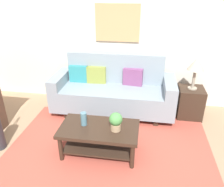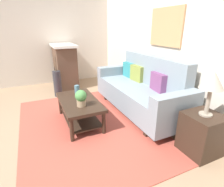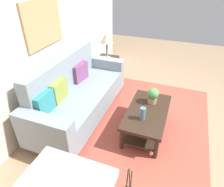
{
  "view_description": "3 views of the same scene",
  "coord_description": "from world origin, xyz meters",
  "px_view_note": "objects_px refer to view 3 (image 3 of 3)",
  "views": [
    {
      "loc": [
        0.45,
        -2.11,
        2.21
      ],
      "look_at": [
        -0.04,
        1.03,
        0.67
      ],
      "focal_mm": 35.83,
      "sensor_mm": 36.0,
      "label": 1
    },
    {
      "loc": [
        2.61,
        -0.22,
        1.6
      ],
      "look_at": [
        -0.14,
        1.04,
        0.45
      ],
      "focal_mm": 28.44,
      "sensor_mm": 36.0,
      "label": 2
    },
    {
      "loc": [
        -2.61,
        0.07,
        2.31
      ],
      "look_at": [
        0.05,
        1.08,
        0.48
      ],
      "focal_mm": 31.94,
      "sensor_mm": 36.0,
      "label": 3
    }
  ],
  "objects_px": {
    "couch": "(78,95)",
    "throw_pillow_plum": "(80,72)",
    "potted_plant_tabletop": "(153,95)",
    "coffee_table": "(147,116)",
    "tabletop_vase": "(143,114)",
    "side_table": "(107,69)",
    "throw_pillow_teal": "(45,103)",
    "framed_painting": "(43,23)",
    "throw_pillow_olive": "(58,91)",
    "table_lamp": "(107,39)"
  },
  "relations": [
    {
      "from": "couch",
      "to": "throw_pillow_plum",
      "type": "relative_size",
      "value": 6.16
    },
    {
      "from": "throw_pillow_plum",
      "to": "potted_plant_tabletop",
      "type": "bearing_deg",
      "value": -95.25
    },
    {
      "from": "throw_pillow_plum",
      "to": "coffee_table",
      "type": "bearing_deg",
      "value": -105.06
    },
    {
      "from": "throw_pillow_plum",
      "to": "tabletop_vase",
      "type": "relative_size",
      "value": 1.85
    },
    {
      "from": "tabletop_vase",
      "to": "throw_pillow_plum",
      "type": "bearing_deg",
      "value": 65.97
    },
    {
      "from": "throw_pillow_plum",
      "to": "side_table",
      "type": "bearing_deg",
      "value": -5.33
    },
    {
      "from": "side_table",
      "to": "throw_pillow_teal",
      "type": "bearing_deg",
      "value": 177.3
    },
    {
      "from": "coffee_table",
      "to": "potted_plant_tabletop",
      "type": "distance_m",
      "value": 0.35
    },
    {
      "from": "throw_pillow_plum",
      "to": "framed_painting",
      "type": "bearing_deg",
      "value": 135.38
    },
    {
      "from": "throw_pillow_teal",
      "to": "tabletop_vase",
      "type": "relative_size",
      "value": 1.85
    },
    {
      "from": "throw_pillow_plum",
      "to": "side_table",
      "type": "relative_size",
      "value": 0.64
    },
    {
      "from": "couch",
      "to": "potted_plant_tabletop",
      "type": "relative_size",
      "value": 8.47
    },
    {
      "from": "throw_pillow_olive",
      "to": "coffee_table",
      "type": "height_order",
      "value": "throw_pillow_olive"
    },
    {
      "from": "coffee_table",
      "to": "framed_painting",
      "type": "height_order",
      "value": "framed_painting"
    },
    {
      "from": "couch",
      "to": "tabletop_vase",
      "type": "distance_m",
      "value": 1.22
    },
    {
      "from": "tabletop_vase",
      "to": "potted_plant_tabletop",
      "type": "bearing_deg",
      "value": -6.58
    },
    {
      "from": "coffee_table",
      "to": "throw_pillow_teal",
      "type": "bearing_deg",
      "value": 116.56
    },
    {
      "from": "throw_pillow_plum",
      "to": "potted_plant_tabletop",
      "type": "relative_size",
      "value": 1.37
    },
    {
      "from": "throw_pillow_teal",
      "to": "table_lamp",
      "type": "height_order",
      "value": "table_lamp"
    },
    {
      "from": "table_lamp",
      "to": "coffee_table",
      "type": "bearing_deg",
      "value": -138.79
    },
    {
      "from": "tabletop_vase",
      "to": "side_table",
      "type": "xyz_separation_m",
      "value": [
        1.65,
        1.22,
        -0.25
      ]
    },
    {
      "from": "couch",
      "to": "potted_plant_tabletop",
      "type": "height_order",
      "value": "couch"
    },
    {
      "from": "coffee_table",
      "to": "tabletop_vase",
      "type": "height_order",
      "value": "tabletop_vase"
    },
    {
      "from": "couch",
      "to": "potted_plant_tabletop",
      "type": "distance_m",
      "value": 1.27
    },
    {
      "from": "couch",
      "to": "coffee_table",
      "type": "xyz_separation_m",
      "value": [
        -0.02,
        -1.22,
        -0.12
      ]
    },
    {
      "from": "throw_pillow_olive",
      "to": "table_lamp",
      "type": "distance_m",
      "value": 1.79
    },
    {
      "from": "table_lamp",
      "to": "throw_pillow_teal",
      "type": "bearing_deg",
      "value": 177.3
    },
    {
      "from": "throw_pillow_plum",
      "to": "potted_plant_tabletop",
      "type": "xyz_separation_m",
      "value": [
        -0.13,
        -1.37,
        -0.11
      ]
    },
    {
      "from": "couch",
      "to": "side_table",
      "type": "distance_m",
      "value": 1.42
    },
    {
      "from": "throw_pillow_olive",
      "to": "side_table",
      "type": "distance_m",
      "value": 1.8
    },
    {
      "from": "side_table",
      "to": "potted_plant_tabletop",
      "type": "bearing_deg",
      "value": -133.13
    },
    {
      "from": "throw_pillow_olive",
      "to": "tabletop_vase",
      "type": "bearing_deg",
      "value": -85.46
    },
    {
      "from": "side_table",
      "to": "table_lamp",
      "type": "bearing_deg",
      "value": 90.0
    },
    {
      "from": "framed_painting",
      "to": "tabletop_vase",
      "type": "bearing_deg",
      "value": -98.28
    },
    {
      "from": "coffee_table",
      "to": "table_lamp",
      "type": "relative_size",
      "value": 1.93
    },
    {
      "from": "throw_pillow_teal",
      "to": "side_table",
      "type": "distance_m",
      "value": 2.14
    },
    {
      "from": "tabletop_vase",
      "to": "framed_painting",
      "type": "distance_m",
      "value": 1.98
    },
    {
      "from": "throw_pillow_plum",
      "to": "side_table",
      "type": "xyz_separation_m",
      "value": [
        1.06,
        -0.1,
        -0.4
      ]
    },
    {
      "from": "framed_painting",
      "to": "throw_pillow_teal",
      "type": "bearing_deg",
      "value": -153.74
    },
    {
      "from": "couch",
      "to": "throw_pillow_teal",
      "type": "xyz_separation_m",
      "value": [
        -0.69,
        0.13,
        0.25
      ]
    },
    {
      "from": "coffee_table",
      "to": "couch",
      "type": "bearing_deg",
      "value": 89.2
    },
    {
      "from": "throw_pillow_plum",
      "to": "throw_pillow_teal",
      "type": "bearing_deg",
      "value": 180.0
    },
    {
      "from": "throw_pillow_olive",
      "to": "framed_painting",
      "type": "height_order",
      "value": "framed_painting"
    },
    {
      "from": "couch",
      "to": "throw_pillow_plum",
      "type": "height_order",
      "value": "couch"
    },
    {
      "from": "couch",
      "to": "tabletop_vase",
      "type": "xyz_separation_m",
      "value": [
        -0.24,
        -1.19,
        0.1
      ]
    },
    {
      "from": "tabletop_vase",
      "to": "table_lamp",
      "type": "xyz_separation_m",
      "value": [
        1.65,
        1.22,
        0.47
      ]
    },
    {
      "from": "side_table",
      "to": "table_lamp",
      "type": "relative_size",
      "value": 0.98
    },
    {
      "from": "throw_pillow_olive",
      "to": "couch",
      "type": "bearing_deg",
      "value": -19.99
    },
    {
      "from": "table_lamp",
      "to": "couch",
      "type": "bearing_deg",
      "value": -178.92
    },
    {
      "from": "throw_pillow_olive",
      "to": "potted_plant_tabletop",
      "type": "relative_size",
      "value": 1.37
    }
  ]
}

